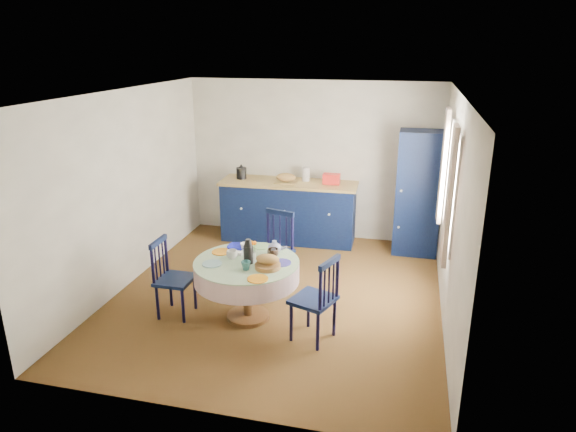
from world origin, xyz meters
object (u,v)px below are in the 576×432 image
object	(u,v)px
kitchen_counter	(289,210)
chair_right	(317,298)
chair_far	(274,250)
cobalt_bowl	(237,248)
mug_b	(246,266)
mug_d	(245,247)
mug_a	(232,255)
pantry_cabinet	(418,194)
chair_left	(172,277)
dining_table	(248,271)
mug_c	(273,253)

from	to	relation	value
kitchen_counter	chair_right	bearing A→B (deg)	-72.55
chair_far	cobalt_bowl	size ratio (longest dim) A/B	4.52
mug_b	mug_d	size ratio (longest dim) A/B	1.06
chair_far	chair_right	bearing A→B (deg)	-40.98
chair_far	mug_a	distance (m)	0.92
pantry_cabinet	chair_right	xyz separation A→B (m)	(-1.00, -2.74, -0.44)
kitchen_counter	cobalt_bowl	bearing A→B (deg)	-93.87
chair_right	mug_a	size ratio (longest dim) A/B	7.67
chair_right	mug_b	xyz separation A→B (m)	(-0.79, 0.04, 0.28)
cobalt_bowl	chair_left	bearing A→B (deg)	-148.90
mug_a	mug_d	world-z (taller)	mug_a
mug_d	cobalt_bowl	world-z (taller)	mug_d
dining_table	chair_right	world-z (taller)	dining_table
mug_b	mug_c	xyz separation A→B (m)	(0.19, 0.39, 0.00)
kitchen_counter	chair_left	distance (m)	2.77
pantry_cabinet	mug_a	bearing A→B (deg)	-129.64
chair_left	mug_b	size ratio (longest dim) A/B	8.84
kitchen_counter	chair_right	size ratio (longest dim) A/B	2.25
kitchen_counter	mug_b	xyz separation A→B (m)	(0.19, -2.77, 0.27)
chair_far	cobalt_bowl	xyz separation A→B (m)	(-0.30, -0.58, 0.24)
mug_d	cobalt_bowl	xyz separation A→B (m)	(-0.09, -0.01, -0.02)
chair_far	mug_d	size ratio (longest dim) A/B	10.15
chair_right	mug_b	bearing A→B (deg)	-72.94
cobalt_bowl	mug_a	bearing A→B (deg)	-83.02
kitchen_counter	dining_table	xyz separation A→B (m)	(0.14, -2.56, 0.10)
mug_c	pantry_cabinet	bearing A→B (deg)	55.32
mug_d	pantry_cabinet	bearing A→B (deg)	47.88
kitchen_counter	mug_d	xyz separation A→B (m)	(0.01, -2.26, 0.27)
kitchen_counter	mug_a	distance (m)	2.54
cobalt_bowl	kitchen_counter	bearing A→B (deg)	87.79
mug_a	pantry_cabinet	bearing A→B (deg)	50.25
mug_c	cobalt_bowl	xyz separation A→B (m)	(-0.47, 0.12, -0.02)
chair_far	mug_d	bearing A→B (deg)	-94.52
dining_table	chair_far	xyz separation A→B (m)	(0.07, 0.88, -0.09)
kitchen_counter	chair_far	xyz separation A→B (m)	(0.21, -1.68, 0.01)
kitchen_counter	cobalt_bowl	size ratio (longest dim) A/B	9.80
chair_left	mug_c	xyz separation A→B (m)	(1.13, 0.28, 0.30)
pantry_cabinet	mug_d	size ratio (longest dim) A/B	18.79
chair_far	cobalt_bowl	bearing A→B (deg)	-102.06
dining_table	chair_far	distance (m)	0.89
mug_b	cobalt_bowl	size ratio (longest dim) A/B	0.47
dining_table	mug_c	size ratio (longest dim) A/B	9.03
mug_a	cobalt_bowl	distance (m)	0.26
pantry_cabinet	chair_far	bearing A→B (deg)	-137.65
kitchen_counter	mug_c	xyz separation A→B (m)	(0.38, -2.38, 0.27)
dining_table	chair_left	bearing A→B (deg)	-173.33
chair_right	mug_d	world-z (taller)	chair_right
chair_right	mug_c	size ratio (longest dim) A/B	7.35
chair_right	mug_c	world-z (taller)	chair_right
mug_a	mug_d	distance (m)	0.27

